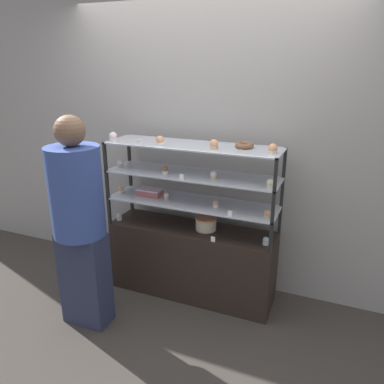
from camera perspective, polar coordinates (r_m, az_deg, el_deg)
ground_plane at (r=3.57m, az=0.00°, el=-14.94°), size 20.00×20.00×0.00m
back_wall at (r=3.35m, az=2.29°, el=7.07°), size 8.00×0.05×2.60m
display_base at (r=3.40m, az=0.00°, el=-10.44°), size 1.45×0.40×0.64m
display_riser_lower at (r=3.16m, az=0.00°, el=-1.71°), size 1.45×0.40×0.24m
display_riser_middle at (r=3.09m, az=0.00°, el=2.52°), size 1.45×0.40×0.24m
display_riser_upper at (r=3.03m, az=0.00°, el=6.95°), size 1.45×0.40×0.24m
layer_cake_centerpiece at (r=3.20m, az=2.15°, el=-4.80°), size 0.18×0.18×0.11m
sheet_cake_frosted at (r=3.33m, az=-6.45°, el=0.02°), size 0.22×0.13×0.06m
cupcake_0 at (r=3.46m, az=-11.03°, el=-3.70°), size 0.05×0.05×0.07m
cupcake_1 at (r=3.01m, az=11.17°, el=-7.33°), size 0.05×0.05×0.07m
price_tag_0 at (r=3.01m, az=3.22°, el=-7.19°), size 0.04×0.00×0.04m
cupcake_2 at (r=3.42m, az=-10.78°, el=0.35°), size 0.05×0.05×0.06m
cupcake_3 at (r=3.21m, az=-3.94°, el=-0.64°), size 0.05×0.05×0.06m
cupcake_4 at (r=3.03m, az=3.63°, el=-1.80°), size 0.05×0.05×0.06m
cupcake_5 at (r=2.88m, az=11.37°, el=-3.29°), size 0.05×0.05×0.06m
price_tag_1 at (r=2.87m, az=5.82°, el=-3.26°), size 0.04×0.00×0.04m
cupcake_6 at (r=3.35m, az=-10.85°, el=4.31°), size 0.05×0.05×0.07m
cupcake_7 at (r=3.09m, az=-4.12°, el=3.39°), size 0.05×0.05×0.07m
cupcake_8 at (r=2.95m, az=3.30°, el=2.61°), size 0.05×0.05×0.07m
cupcake_9 at (r=2.80m, az=11.83°, el=1.31°), size 0.05×0.05×0.07m
price_tag_2 at (r=2.92m, az=-1.59°, el=2.31°), size 0.04×0.00×0.04m
cupcake_10 at (r=3.24m, az=-11.93°, el=8.24°), size 0.07×0.07×0.07m
cupcake_11 at (r=3.01m, az=-4.90°, el=7.78°), size 0.07×0.07×0.07m
cupcake_12 at (r=2.87m, az=3.34°, el=7.23°), size 0.07×0.07×0.07m
cupcake_13 at (r=2.77m, az=12.21°, el=6.41°), size 0.07×0.07×0.07m
price_tag_3 at (r=3.03m, az=-8.09°, el=7.48°), size 0.04×0.00×0.04m
donut_glazed at (r=2.93m, az=7.99°, el=7.07°), size 0.15×0.15×0.04m
customer_figure at (r=2.92m, az=-16.82°, el=-4.08°), size 0.39×0.39×1.66m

